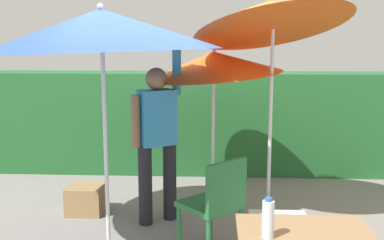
{
  "coord_description": "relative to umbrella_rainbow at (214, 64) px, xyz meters",
  "views": [
    {
      "loc": [
        0.22,
        -4.05,
        1.85
      ],
      "look_at": [
        0.0,
        0.3,
        1.1
      ],
      "focal_mm": 42.47,
      "sensor_mm": 36.0,
      "label": 1
    }
  ],
  "objects": [
    {
      "name": "chair_plastic",
      "position": [
        0.03,
        -1.26,
        -1.11
      ],
      "size": [
        0.62,
        0.62,
        0.89
      ],
      "color": "#236633",
      "rests_on": "ground_plane"
    },
    {
      "name": "bottle_water",
      "position": [
        0.32,
        -2.47,
        -0.76
      ],
      "size": [
        0.07,
        0.07,
        0.24
      ],
      "color": "silver",
      "rests_on": "folding_table"
    },
    {
      "name": "crate_cardboard",
      "position": [
        -1.39,
        -0.27,
        -1.47
      ],
      "size": [
        0.38,
        0.35,
        0.3
      ],
      "primitive_type": "cube",
      "color": "#9E7A4C",
      "rests_on": "ground_plane"
    },
    {
      "name": "person_vendor",
      "position": [
        -0.57,
        -0.46,
        -0.68
      ],
      "size": [
        0.51,
        0.38,
        1.88
      ],
      "color": "black",
      "rests_on": "ground_plane"
    },
    {
      "name": "hedge_row",
      "position": [
        -0.21,
        1.49,
        -0.9
      ],
      "size": [
        8.0,
        0.7,
        1.43
      ],
      "primitive_type": "cube",
      "color": "#23602D",
      "rests_on": "ground_plane"
    },
    {
      "name": "umbrella_orange",
      "position": [
        0.54,
        -0.42,
        0.49
      ],
      "size": [
        1.63,
        1.57,
        2.55
      ],
      "color": "silver",
      "rests_on": "ground_plane"
    },
    {
      "name": "umbrella_rainbow",
      "position": [
        0.0,
        0.0,
        0.0
      ],
      "size": [
        1.49,
        1.48,
        1.84
      ],
      "color": "silver",
      "rests_on": "ground_plane"
    },
    {
      "name": "ground_plane",
      "position": [
        -0.21,
        -0.89,
        -1.62
      ],
      "size": [
        24.0,
        24.0,
        0.0
      ],
      "primitive_type": "plane",
      "color": "gray"
    },
    {
      "name": "cooler_box",
      "position": [
        0.56,
        -1.31,
        -1.42
      ],
      "size": [
        0.49,
        0.36,
        0.4
      ],
      "primitive_type": "cube",
      "color": "silver",
      "rests_on": "ground_plane"
    },
    {
      "name": "umbrella_yellow",
      "position": [
        -0.95,
        -1.1,
        0.33
      ],
      "size": [
        2.06,
        2.05,
        2.17
      ],
      "color": "silver",
      "rests_on": "ground_plane"
    }
  ]
}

